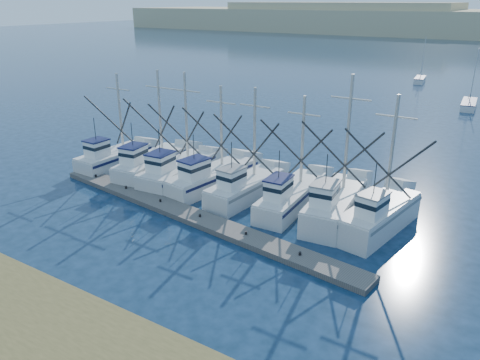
% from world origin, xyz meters
% --- Properties ---
extents(ground, '(500.00, 500.00, 0.00)m').
position_xyz_m(ground, '(0.00, 0.00, 0.00)').
color(ground, '#0B1F32').
rests_on(ground, ground).
extents(floating_dock, '(27.02, 5.24, 0.36)m').
position_xyz_m(floating_dock, '(-6.44, 6.43, 0.18)').
color(floating_dock, '#5D5853').
rests_on(floating_dock, ground).
extents(trawler_fleet, '(26.92, 8.87, 9.66)m').
position_xyz_m(trawler_fleet, '(-6.24, 11.37, 0.98)').
color(trawler_fleet, silver).
rests_on(trawler_fleet, ground).
extents(sailboat_near, '(2.26, 6.85, 8.10)m').
position_xyz_m(sailboat_near, '(4.81, 54.83, 0.49)').
color(sailboat_near, silver).
rests_on(sailboat_near, ground).
extents(sailboat_far, '(2.15, 5.61, 8.10)m').
position_xyz_m(sailboat_far, '(-5.83, 73.52, 0.50)').
color(sailboat_far, silver).
rests_on(sailboat_far, ground).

